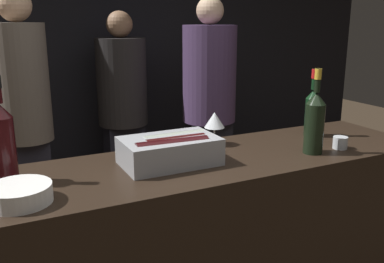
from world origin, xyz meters
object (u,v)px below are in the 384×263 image
at_px(candle_votive, 340,143).
at_px(person_grey_polo, 123,105).
at_px(ice_bin_with_bottles, 171,149).
at_px(red_wine_bottle_black_foil, 3,141).
at_px(bowl_white, 19,194).
at_px(champagne_bottle, 315,121).
at_px(wine_glass, 214,121).
at_px(person_in_hoodie, 209,101).
at_px(red_wine_bottle_burgundy, 313,109).
at_px(person_blond_tee, 25,114).

bearing_deg(candle_votive, person_grey_polo, 101.01).
height_order(ice_bin_with_bottles, red_wine_bottle_black_foil, red_wine_bottle_black_foil).
height_order(bowl_white, champagne_bottle, champagne_bottle).
bearing_deg(champagne_bottle, wine_glass, 136.90).
xyz_separation_m(wine_glass, person_in_hoodie, (0.67, 1.28, -0.17)).
height_order(champagne_bottle, red_wine_bottle_burgundy, champagne_bottle).
xyz_separation_m(champagne_bottle, person_in_hoodie, (0.34, 1.58, -0.20)).
xyz_separation_m(candle_votive, person_in_hoodie, (0.19, 1.58, -0.09)).
relative_size(bowl_white, person_blond_tee, 0.11).
bearing_deg(bowl_white, candle_votive, -0.33).
distance_m(champagne_bottle, person_in_hoodie, 1.63).
height_order(red_wine_bottle_black_foil, person_in_hoodie, person_in_hoodie).
distance_m(bowl_white, person_blond_tee, 1.57).
relative_size(ice_bin_with_bottles, candle_votive, 5.81).
height_order(bowl_white, red_wine_bottle_black_foil, red_wine_bottle_black_foil).
height_order(wine_glass, red_wine_bottle_burgundy, red_wine_bottle_burgundy).
bearing_deg(person_in_hoodie, wine_glass, -124.07).
bearing_deg(person_in_hoodie, bowl_white, -140.85).
bearing_deg(person_grey_polo, red_wine_bottle_burgundy, -121.90).
xyz_separation_m(red_wine_bottle_burgundy, person_in_hoodie, (0.16, 1.36, -0.20)).
height_order(champagne_bottle, person_in_hoodie, person_in_hoodie).
bearing_deg(red_wine_bottle_burgundy, person_in_hoodie, 83.41).
height_order(candle_votive, person_in_hoodie, person_in_hoodie).
bearing_deg(wine_glass, red_wine_bottle_black_foil, -174.04).
xyz_separation_m(candle_votive, champagne_bottle, (-0.16, 0.00, 0.12)).
height_order(wine_glass, red_wine_bottle_black_foil, red_wine_bottle_black_foil).
distance_m(candle_votive, person_grey_polo, 2.06).
bearing_deg(red_wine_bottle_black_foil, wine_glass, 5.96).
height_order(person_in_hoodie, person_grey_polo, person_in_hoodie).
bearing_deg(bowl_white, wine_glass, 18.86).
bearing_deg(red_wine_bottle_burgundy, candle_votive, -97.91).
bearing_deg(champagne_bottle, person_grey_polo, 96.69).
bearing_deg(wine_glass, candle_votive, -32.60).
height_order(red_wine_bottle_burgundy, person_grey_polo, person_grey_polo).
height_order(bowl_white, wine_glass, wine_glass).
bearing_deg(ice_bin_with_bottles, red_wine_bottle_black_foil, 173.63).
distance_m(person_in_hoodie, person_blond_tee, 1.38).
distance_m(champagne_bottle, person_grey_polo, 2.04).
distance_m(ice_bin_with_bottles, person_in_hoodie, 1.73).
relative_size(bowl_white, red_wine_bottle_black_foil, 0.53).
bearing_deg(candle_votive, champagne_bottle, 178.51).
height_order(wine_glass, person_grey_polo, person_grey_polo).
distance_m(red_wine_bottle_burgundy, person_grey_polo, 1.86).
relative_size(wine_glass, candle_votive, 2.36).
height_order(ice_bin_with_bottles, wine_glass, wine_glass).
bearing_deg(person_grey_polo, wine_glass, -138.15).
height_order(wine_glass, person_blond_tee, person_blond_tee).
distance_m(bowl_white, red_wine_bottle_burgundy, 1.41).
xyz_separation_m(candle_votive, person_blond_tee, (-1.19, 1.57, -0.06)).
xyz_separation_m(red_wine_bottle_black_foil, person_in_hoodie, (1.57, 1.37, -0.22)).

